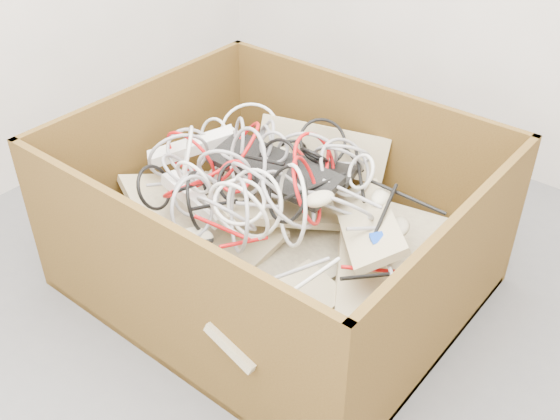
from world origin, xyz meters
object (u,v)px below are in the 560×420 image
Objects in this scene: cardboard_box at (272,247)px; power_strip_left at (192,147)px; power_strip_right at (194,199)px; vga_plug at (377,239)px.

cardboard_box is 3.91× the size of power_strip_left.
cardboard_box is at bearing 44.20° from power_strip_right.
cardboard_box is 0.32m from power_strip_right.
vga_plug is (0.80, -0.02, -0.02)m from power_strip_left.
cardboard_box is at bearing -135.41° from vga_plug.
power_strip_right is (0.21, -0.20, -0.03)m from power_strip_left.
vga_plug is (0.39, 0.02, 0.21)m from cardboard_box.
cardboard_box is 0.44m from vga_plug.
cardboard_box reaches higher than power_strip_right.
cardboard_box is 4.51× the size of power_strip_right.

